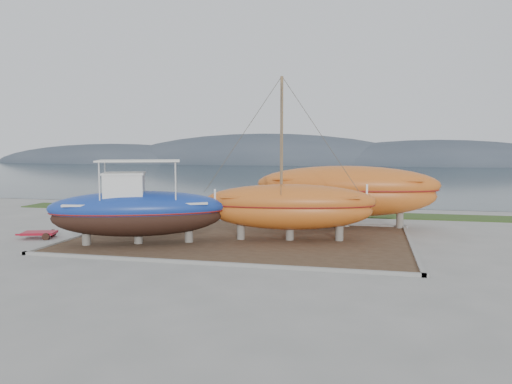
% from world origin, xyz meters
% --- Properties ---
extents(ground, '(140.00, 140.00, 0.00)m').
position_xyz_m(ground, '(0.00, 0.00, 0.00)').
color(ground, gray).
rests_on(ground, ground).
extents(dirt_patch, '(18.00, 12.00, 0.06)m').
position_xyz_m(dirt_patch, '(0.00, 4.00, 0.03)').
color(dirt_patch, '#422D1E').
rests_on(dirt_patch, ground).
extents(curb_frame, '(18.60, 12.60, 0.15)m').
position_xyz_m(curb_frame, '(0.00, 4.00, 0.07)').
color(curb_frame, gray).
rests_on(curb_frame, ground).
extents(grass_strip, '(44.00, 3.00, 0.08)m').
position_xyz_m(grass_strip, '(0.00, 15.50, 0.04)').
color(grass_strip, '#284219').
rests_on(grass_strip, ground).
extents(sea, '(260.00, 100.00, 0.04)m').
position_xyz_m(sea, '(0.00, 70.00, 0.00)').
color(sea, '#16262D').
rests_on(sea, ground).
extents(mountain_ridge, '(200.00, 36.00, 20.00)m').
position_xyz_m(mountain_ridge, '(0.00, 125.00, 0.00)').
color(mountain_ridge, '#333D49').
rests_on(mountain_ridge, ground).
extents(blue_caique, '(9.57, 6.05, 4.41)m').
position_xyz_m(blue_caique, '(-4.93, 1.41, 2.26)').
color(blue_caique, '#183898').
rests_on(blue_caique, dirt_patch).
extents(white_dinghy, '(4.15, 2.67, 1.17)m').
position_xyz_m(white_dinghy, '(-5.73, 6.02, 0.64)').
color(white_dinghy, silver).
rests_on(white_dinghy, dirt_patch).
extents(orange_sailboat, '(9.65, 4.21, 8.84)m').
position_xyz_m(orange_sailboat, '(2.70, 4.20, 4.48)').
color(orange_sailboat, '#C15D1D').
rests_on(orange_sailboat, dirt_patch).
extents(orange_bare_hull, '(11.65, 4.00, 3.77)m').
position_xyz_m(orange_bare_hull, '(5.48, 9.57, 1.94)').
color(orange_bare_hull, '#C15D1D').
rests_on(orange_bare_hull, dirt_patch).
extents(red_trailer, '(2.90, 2.04, 0.37)m').
position_xyz_m(red_trailer, '(-11.19, 1.81, 0.19)').
color(red_trailer, '#A41224').
rests_on(red_trailer, ground).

